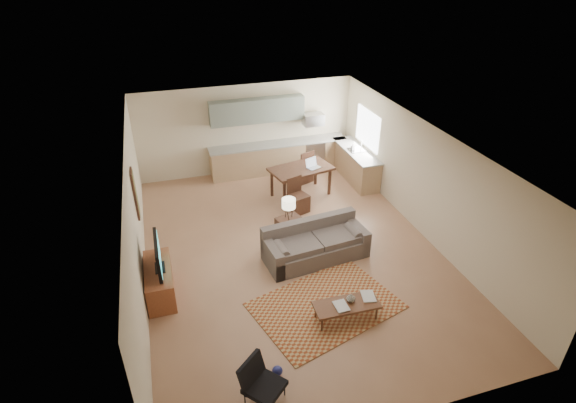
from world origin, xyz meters
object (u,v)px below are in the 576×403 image
object	(u,v)px
tv_credenza	(160,281)
dining_table	(301,182)
sofa	(316,243)
coffee_table	(346,311)
console_table	(289,230)
armchair	(264,384)

from	to	relation	value
tv_credenza	dining_table	world-z (taller)	dining_table
sofa	coffee_table	size ratio (longest dim) A/B	1.93
sofa	dining_table	world-z (taller)	dining_table
coffee_table	console_table	distance (m)	2.78
sofa	tv_credenza	size ratio (longest dim) A/B	1.75
coffee_table	console_table	bearing A→B (deg)	97.46
console_table	dining_table	size ratio (longest dim) A/B	0.39
sofa	dining_table	bearing A→B (deg)	71.83
coffee_table	dining_table	world-z (taller)	dining_table
coffee_table	dining_table	distance (m)	4.90
sofa	dining_table	size ratio (longest dim) A/B	1.43
console_table	armchair	bearing A→B (deg)	-128.46
tv_credenza	dining_table	bearing A→B (deg)	37.56
console_table	dining_table	distance (m)	2.31
armchair	tv_credenza	distance (m)	3.30
sofa	armchair	size ratio (longest dim) A/B	3.37
sofa	console_table	size ratio (longest dim) A/B	3.67
armchair	tv_credenza	xyz separation A→B (m)	(-1.39, 2.99, -0.04)
tv_credenza	dining_table	size ratio (longest dim) A/B	0.82
sofa	coffee_table	xyz separation A→B (m)	(-0.11, -1.96, -0.23)
console_table	coffee_table	bearing A→B (deg)	-100.74
sofa	dining_table	xyz separation A→B (m)	(0.61, 2.88, 0.01)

